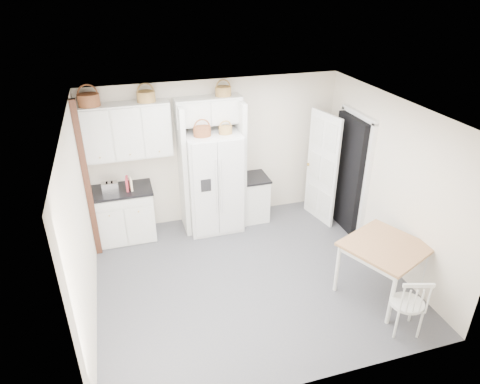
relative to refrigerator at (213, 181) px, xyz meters
name	(u,v)px	position (x,y,z in m)	size (l,w,h in m)	color
floor	(249,277)	(0.15, -1.63, -0.90)	(4.50, 4.50, 0.00)	#464752
ceiling	(251,113)	(0.15, -1.63, 1.70)	(4.50, 4.50, 0.00)	white
wall_back	(216,152)	(0.15, 0.37, 0.40)	(4.50, 4.50, 0.00)	beige
wall_left	(81,228)	(-2.10, -1.63, 0.40)	(4.00, 4.00, 0.00)	beige
wall_right	(389,183)	(2.40, -1.63, 0.40)	(4.00, 4.00, 0.00)	beige
refrigerator	(213,181)	(0.00, 0.00, 0.00)	(0.93, 0.75, 1.80)	silver
base_cab_left	(124,214)	(-1.57, 0.07, -0.45)	(0.98, 0.62, 0.91)	silver
base_cab_right	(254,198)	(0.78, 0.07, -0.49)	(0.46, 0.56, 0.82)	silver
dining_table	(381,269)	(1.85, -2.49, -0.49)	(0.99, 0.99, 0.83)	olive
windsor_chair	(407,303)	(1.74, -3.22, -0.46)	(0.43, 0.39, 0.88)	silver
counter_left	(121,190)	(-1.57, 0.07, 0.03)	(1.02, 0.66, 0.04)	black
counter_right	(254,178)	(0.78, 0.07, -0.07)	(0.50, 0.59, 0.04)	black
toaster	(110,187)	(-1.74, -0.01, 0.14)	(0.26, 0.15, 0.18)	silver
cookbook_red	(127,184)	(-1.46, -0.01, 0.17)	(0.03, 0.16, 0.24)	#B42B3A
cookbook_cream	(131,184)	(-1.40, -0.01, 0.16)	(0.03, 0.15, 0.22)	beige
basket_upper_a	(89,100)	(-1.85, 0.20, 1.54)	(0.33, 0.33, 0.19)	brown
basket_upper_c	(146,97)	(-0.99, 0.20, 1.53)	(0.29, 0.29, 0.17)	#A17647
basket_bridge_b	(223,91)	(0.26, 0.20, 1.53)	(0.27, 0.27, 0.15)	#A17647
basket_fridge_a	(202,131)	(-0.18, -0.10, 0.98)	(0.29, 0.29, 0.15)	brown
basket_fridge_b	(225,130)	(0.21, -0.10, 0.96)	(0.22, 0.22, 0.12)	#A17647
upper_cabinet	(127,131)	(-1.35, 0.20, 1.00)	(1.40, 0.34, 0.90)	silver
bridge_cabinet	(208,110)	(0.00, 0.20, 1.23)	(1.12, 0.34, 0.45)	silver
fridge_panel_left	(183,170)	(-0.51, 0.07, 0.25)	(0.08, 0.60, 2.30)	silver
fridge_panel_right	(240,164)	(0.51, 0.07, 0.25)	(0.08, 0.60, 2.30)	silver
trim_post	(87,182)	(-2.05, -0.28, 0.40)	(0.09, 0.09, 2.60)	#331E15
doorway_void	(349,174)	(2.31, -0.63, 0.13)	(0.18, 0.85, 2.05)	black
door_slab	(322,168)	(1.95, -0.29, 0.13)	(0.80, 0.04, 2.05)	white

